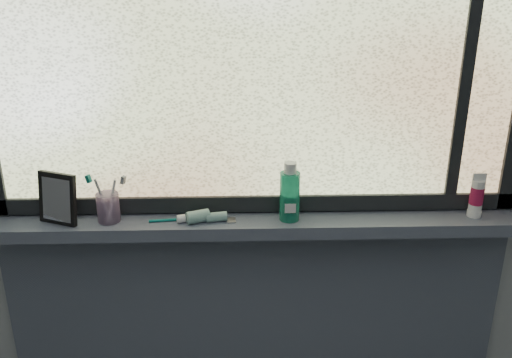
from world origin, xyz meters
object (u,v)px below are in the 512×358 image
Objects in this scene: vanity_mirror at (58,198)px; mouthwash_bottle at (290,191)px; cream_tube at (477,194)px; toothbrush_cup at (108,207)px.

mouthwash_bottle is (0.68, -0.00, 0.01)m from vanity_mirror.
vanity_mirror is 1.55× the size of cream_tube.
mouthwash_bottle is at bearing 22.25° from vanity_mirror.
vanity_mirror is 0.68m from mouthwash_bottle.
toothbrush_cup is 0.54m from mouthwash_bottle.
vanity_mirror is at bearing 179.93° from mouthwash_bottle.
mouthwash_bottle is at bearing -179.41° from cream_tube.
toothbrush_cup is (0.14, 0.00, -0.03)m from vanity_mirror.
toothbrush_cup is at bearing 179.42° from mouthwash_bottle.
toothbrush_cup is 1.10m from cream_tube.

